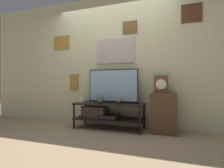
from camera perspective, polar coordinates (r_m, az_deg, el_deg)
ground_plane at (r=3.19m, az=-2.88°, el=-15.51°), size 12.00×12.00×0.00m
wall_back at (r=3.66m, az=0.66°, el=7.89°), size 6.40×0.08×2.70m
media_console at (r=3.43m, az=-2.64°, el=-9.17°), size 1.33×0.50×0.49m
television at (r=3.44m, az=0.29°, el=-0.51°), size 1.00×0.05×0.66m
vase_round_glass at (r=3.22m, az=2.16°, el=-5.53°), size 0.11×0.11×0.11m
vase_urn_stoneware at (r=3.28m, az=-3.87°, el=-4.95°), size 0.13×0.14×0.17m
candle_jar at (r=3.53m, az=-9.88°, el=-5.07°), size 0.09×0.09×0.11m
side_table at (r=3.24m, az=16.57°, el=-9.02°), size 0.44×0.39×0.69m
mantel_clock at (r=3.25m, az=15.76°, el=-0.09°), size 0.24×0.11×0.31m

